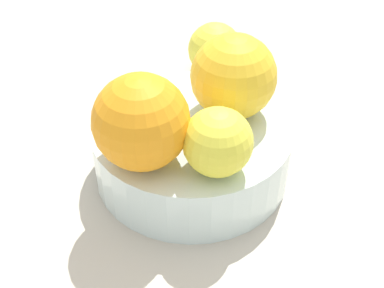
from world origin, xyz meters
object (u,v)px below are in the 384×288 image
Objects in this scene: orange_in_bowl_1 at (218,142)px; orange_loose_0 at (215,49)px; fruit_bowl at (192,149)px; orange_in_bowl_2 at (234,77)px; orange_in_bowl_0 at (141,122)px.

orange_in_bowl_1 is 0.88× the size of orange_loose_0.
orange_in_bowl_2 is (-2.29, 3.86, 7.21)cm from fruit_bowl.
orange_in_bowl_2 is (-8.39, 1.54, 1.11)cm from orange_in_bowl_1.
orange_in_bowl_1 is (1.03, 6.44, -1.19)cm from orange_in_bowl_0.
orange_in_bowl_2 is 17.95cm from orange_loose_0.
orange_in_bowl_0 is 1.02× the size of orange_in_bowl_2.
orange_in_bowl_1 is at bearing -0.21° from orange_loose_0.
orange_in_bowl_0 is 1.39× the size of orange_in_bowl_1.
orange_in_bowl_0 is 25.74cm from orange_loose_0.
orange_in_bowl_0 is at bearing -47.35° from orange_in_bowl_2.
orange_in_bowl_0 is at bearing -39.12° from fruit_bowl.
orange_in_bowl_1 is at bearing -10.42° from orange_in_bowl_2.
orange_in_bowl_1 is at bearing 80.92° from orange_in_bowl_0.
orange_in_bowl_1 is 0.73× the size of orange_in_bowl_2.
orange_in_bowl_2 reaches higher than fruit_bowl.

